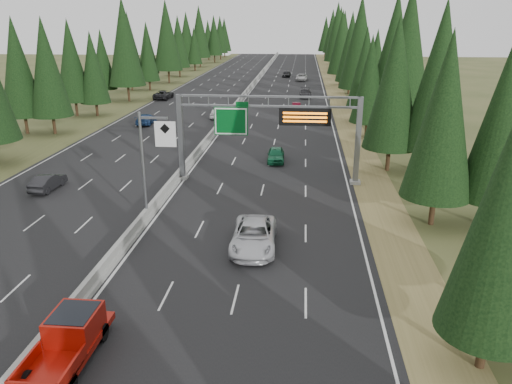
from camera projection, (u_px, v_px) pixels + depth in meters
The scene contains 19 objects.
road at pixel (239, 103), 88.83m from camera, with size 32.00×260.00×0.08m, color black.
shoulder_right at pixel (340, 104), 87.27m from camera, with size 3.60×260.00×0.06m, color olive.
shoulder_left at pixel (142, 101), 90.41m from camera, with size 3.60×260.00×0.06m, color #3E4922.
median_barrier at pixel (239, 101), 88.71m from camera, with size 0.70×260.00×0.85m.
sign_gantry at pixel (275, 126), 43.91m from camera, with size 16.75×0.98×7.80m.
hov_sign_pole at pixel (150, 159), 35.49m from camera, with size 2.80×0.50×8.00m.
tree_row_right at pixel (374, 52), 77.79m from camera, with size 11.49×241.48×18.93m.
tree_row_left at pixel (97, 53), 79.99m from camera, with size 11.63×241.53×18.98m.
silver_minivan at pixel (254, 236), 32.19m from camera, with size 2.81×6.10×1.70m, color silver.
red_pickup at pixel (71, 335), 21.74m from camera, with size 2.09×5.84×1.90m.
car_ahead_green at pixel (276, 155), 51.82m from camera, with size 1.72×4.29×1.46m, color #17663F.
car_ahead_dkred at pixel (296, 107), 80.61m from camera, with size 1.35×3.86×1.27m, color maroon.
car_ahead_dkgrey at pixel (305, 93), 94.12m from camera, with size 2.19×5.38×1.56m, color black.
car_ahead_white at pixel (302, 77), 119.83m from camera, with size 2.58×5.59×1.55m, color silver.
car_ahead_far at pixel (287, 74), 127.26m from camera, with size 1.89×4.69×1.60m, color black.
car_onc_near at pixel (48, 182), 43.28m from camera, with size 1.47×4.20×1.39m, color black.
car_onc_blue at pixel (146, 119), 70.30m from camera, with size 2.05×5.05×1.47m, color navy.
car_onc_white at pixel (217, 113), 74.60m from camera, with size 1.77×4.40×1.50m, color silver.
car_onc_far at pixel (164, 95), 92.42m from camera, with size 2.67×5.79×1.61m, color black.
Camera 1 is at (11.27, -8.47, 14.18)m, focal length 35.00 mm.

